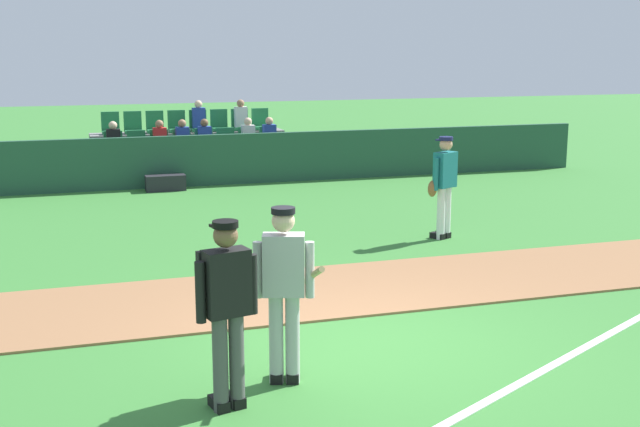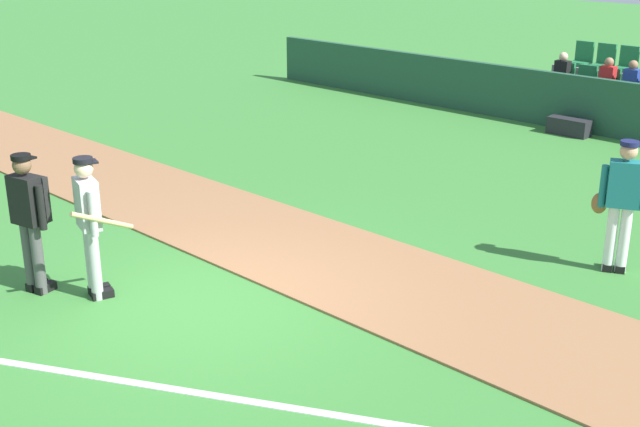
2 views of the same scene
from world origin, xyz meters
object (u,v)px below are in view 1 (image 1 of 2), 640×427
at_px(batter_grey_jersey, 285,288).
at_px(runner_teal_jersey, 444,184).
at_px(umpire_home_plate, 226,304).
at_px(equipment_bag, 166,183).

height_order(batter_grey_jersey, runner_teal_jersey, same).
distance_m(umpire_home_plate, equipment_bag, 11.84).
bearing_deg(runner_teal_jersey, equipment_bag, 122.32).
xyz_separation_m(umpire_home_plate, runner_teal_jersey, (4.83, 5.53, -0.04)).
bearing_deg(runner_teal_jersey, umpire_home_plate, -131.18).
bearing_deg(equipment_bag, batter_grey_jersey, -91.14).
bearing_deg(equipment_bag, runner_teal_jersey, -57.68).
relative_size(umpire_home_plate, equipment_bag, 1.96).
relative_size(batter_grey_jersey, runner_teal_jersey, 1.00).
distance_m(batter_grey_jersey, equipment_bag, 11.39).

